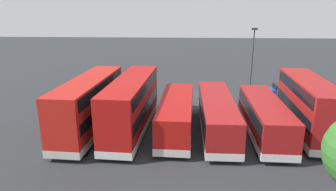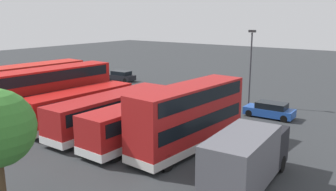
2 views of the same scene
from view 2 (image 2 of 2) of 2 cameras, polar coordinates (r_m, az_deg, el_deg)
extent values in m
plane|color=#2D3033|center=(39.22, 1.20, -0.77)|extent=(140.00, 140.00, 0.00)
cube|color=#A51919|center=(24.44, 3.37, -3.23)|extent=(3.18, 10.31, 4.20)
cube|color=silver|center=(25.00, 3.32, -7.26)|extent=(3.22, 10.35, 0.55)
cube|color=black|center=(24.49, 3.37, -3.68)|extent=(3.19, 9.51, 0.90)
cube|color=black|center=(24.07, 3.42, 0.20)|extent=(3.19, 9.51, 0.90)
cube|color=black|center=(28.64, 9.43, -1.40)|extent=(2.25, 0.20, 1.10)
cylinder|color=black|center=(28.50, 5.89, -4.92)|extent=(0.37, 1.12, 1.10)
cylinder|color=black|center=(27.39, 9.82, -5.79)|extent=(0.37, 1.12, 1.10)
cylinder|color=black|center=(23.07, -4.48, -9.23)|extent=(0.37, 1.12, 1.10)
cylinder|color=black|center=(21.68, -0.11, -10.67)|extent=(0.37, 1.12, 1.10)
cube|color=#A51919|center=(26.22, -4.16, -3.95)|extent=(2.79, 10.44, 2.60)
cube|color=silver|center=(26.53, -4.12, -6.07)|extent=(2.83, 10.48, 0.55)
cube|color=black|center=(26.05, -4.18, -2.69)|extent=(2.83, 9.64, 0.90)
cube|color=black|center=(30.04, 2.42, -0.58)|extent=(2.25, 0.11, 1.10)
cylinder|color=black|center=(30.02, -0.94, -3.94)|extent=(0.33, 1.11, 1.10)
cylinder|color=black|center=(28.74, 2.60, -4.72)|extent=(0.33, 1.11, 1.10)
cylinder|color=black|center=(24.82, -11.94, -7.86)|extent=(0.33, 1.11, 1.10)
cylinder|color=black|center=(23.26, -8.26, -9.14)|extent=(0.33, 1.11, 1.10)
cube|color=#A51919|center=(29.09, -9.17, -2.40)|extent=(2.59, 11.61, 2.60)
cube|color=silver|center=(29.37, -9.10, -4.33)|extent=(2.63, 11.65, 0.55)
cube|color=black|center=(28.94, -9.21, -1.25)|extent=(2.65, 10.81, 0.90)
cube|color=black|center=(33.18, -2.06, 0.70)|extent=(2.25, 0.07, 1.10)
cylinder|color=black|center=(33.21, -5.09, -2.34)|extent=(0.30, 1.10, 1.10)
cylinder|color=black|center=(31.82, -2.03, -2.98)|extent=(0.30, 1.10, 1.10)
cylinder|color=black|center=(27.51, -17.30, -6.11)|extent=(0.30, 1.10, 1.10)
cylinder|color=black|center=(25.82, -14.28, -7.17)|extent=(0.30, 1.10, 1.10)
cube|color=#B71411|center=(31.33, -13.98, -1.52)|extent=(2.92, 10.30, 2.60)
cube|color=silver|center=(31.59, -13.88, -3.33)|extent=(2.96, 10.35, 0.55)
cube|color=black|center=(31.19, -14.04, -0.46)|extent=(2.95, 9.51, 0.90)
cube|color=black|center=(34.49, -7.32, 1.07)|extent=(2.25, 0.14, 1.10)
cylinder|color=black|center=(34.72, -10.23, -1.83)|extent=(0.34, 1.11, 1.10)
cylinder|color=black|center=(33.13, -7.62, -2.45)|extent=(0.34, 1.11, 1.10)
cylinder|color=black|center=(30.51, -20.67, -4.51)|extent=(0.34, 1.11, 1.10)
cylinder|color=black|center=(28.68, -18.30, -5.41)|extent=(0.34, 1.11, 1.10)
cube|color=#B71411|center=(34.07, -18.02, 0.74)|extent=(3.21, 11.63, 4.20)
cube|color=silver|center=(34.47, -17.81, -2.23)|extent=(3.26, 11.67, 0.55)
cube|color=black|center=(34.11, -17.99, 0.41)|extent=(3.23, 10.83, 0.90)
cube|color=black|center=(33.80, -18.19, 3.23)|extent=(3.23, 10.83, 0.90)
cube|color=black|center=(37.46, -10.58, 1.89)|extent=(2.25, 0.19, 1.10)
cylinder|color=black|center=(37.80, -13.23, -0.77)|extent=(0.36, 1.12, 1.10)
cylinder|color=black|center=(36.08, -11.05, -1.31)|extent=(0.36, 1.12, 1.10)
cylinder|color=black|center=(33.44, -25.10, -3.42)|extent=(0.36, 1.12, 1.10)
cylinder|color=black|center=(31.48, -23.30, -4.21)|extent=(0.36, 1.12, 1.10)
cube|color=red|center=(36.83, -21.50, 1.34)|extent=(3.19, 11.47, 4.20)
cube|color=silver|center=(37.20, -21.27, -1.41)|extent=(3.24, 11.51, 0.55)
cube|color=black|center=(36.86, -21.47, 1.04)|extent=(3.21, 10.67, 0.90)
cube|color=black|center=(36.58, -21.69, 3.64)|extent=(3.21, 10.67, 0.90)
cube|color=black|center=(39.88, -14.36, 2.36)|extent=(2.25, 0.19, 1.10)
cylinder|color=black|center=(40.32, -16.81, -0.15)|extent=(0.36, 1.12, 1.10)
cylinder|color=black|center=(38.51, -14.93, -0.62)|extent=(0.36, 1.12, 1.10)
cube|color=#595960|center=(19.15, 11.67, -10.17)|extent=(2.84, 5.65, 2.80)
cube|color=black|center=(22.58, 15.07, -7.57)|extent=(2.62, 2.15, 2.20)
cylinder|color=black|center=(23.26, 12.24, -9.44)|extent=(0.34, 1.02, 1.00)
cylinder|color=black|center=(22.67, 17.69, -10.38)|extent=(0.34, 1.02, 1.00)
cube|color=#1E479E|center=(33.90, 15.89, -2.51)|extent=(4.47, 1.92, 0.70)
cube|color=black|center=(33.69, 16.28, -1.53)|extent=(2.70, 1.71, 0.55)
cylinder|color=black|center=(33.75, 12.85, -2.78)|extent=(0.65, 0.24, 0.64)
cylinder|color=black|center=(35.19, 13.82, -2.19)|extent=(0.65, 0.24, 0.64)
cylinder|color=black|center=(32.77, 18.08, -3.57)|extent=(0.65, 0.24, 0.64)
cylinder|color=black|center=(34.26, 18.85, -2.92)|extent=(0.65, 0.24, 0.64)
cube|color=black|center=(51.34, -7.65, 2.95)|extent=(4.45, 2.01, 0.70)
cube|color=black|center=(51.11, -7.50, 3.62)|extent=(2.70, 1.76, 0.55)
cylinder|color=black|center=(51.83, -9.55, 2.74)|extent=(0.65, 0.25, 0.64)
cylinder|color=black|center=(53.00, -8.38, 3.00)|extent=(0.65, 0.25, 0.64)
cylinder|color=black|center=(49.76, -6.86, 2.42)|extent=(0.65, 0.25, 0.64)
cylinder|color=black|center=(50.97, -5.71, 2.69)|extent=(0.65, 0.25, 0.64)
cylinder|color=#38383D|center=(37.15, 13.05, 4.01)|extent=(0.16, 0.16, 7.47)
cube|color=#262628|center=(36.78, 13.35, 10.00)|extent=(0.70, 0.30, 0.24)
cylinder|color=#333338|center=(37.55, -3.48, -0.66)|extent=(0.60, 0.60, 0.95)
cylinder|color=#4C3823|center=(18.58, -25.09, -12.88)|extent=(0.36, 0.36, 3.02)
camera|label=1|loc=(23.23, -65.15, 7.96)|focal=31.99mm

